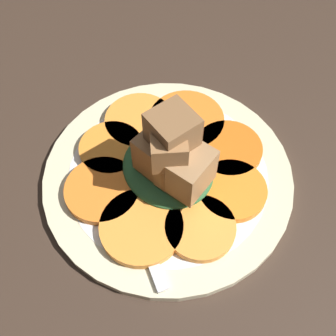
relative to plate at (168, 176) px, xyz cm
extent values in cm
cube|color=#38281E|center=(0.00, 0.00, -1.52)|extent=(120.00, 120.00, 2.00)
cylinder|color=beige|center=(0.00, 0.00, -0.02)|extent=(27.61, 27.61, 1.00)
cylinder|color=white|center=(0.00, 0.00, 0.03)|extent=(22.09, 22.09, 1.00)
cylinder|color=orange|center=(6.15, 3.87, 1.03)|extent=(7.39, 7.39, 0.89)
cylinder|color=orange|center=(1.88, 7.22, 1.03)|extent=(7.69, 7.69, 0.89)
cylinder|color=orange|center=(-4.26, 6.11, 1.03)|extent=(8.93, 8.93, 0.89)
cylinder|color=orange|center=(-7.67, 1.66, 1.03)|extent=(8.16, 8.16, 0.89)
cylinder|color=orange|center=(-6.36, -3.21, 1.03)|extent=(7.29, 7.29, 0.89)
cylinder|color=orange|center=(-2.42, -7.02, 1.03)|extent=(8.02, 8.02, 0.89)
cylinder|color=orange|center=(3.65, -6.26, 1.03)|extent=(8.53, 8.53, 0.89)
cylinder|color=#F99539|center=(7.39, -1.65, 1.03)|extent=(7.20, 7.20, 0.89)
ellipsoid|color=#2D6033|center=(0.00, 0.00, 1.59)|extent=(10.54, 9.49, 2.02)
cube|color=#9E754C|center=(2.85, -0.37, 4.91)|extent=(5.66, 5.66, 4.61)
cube|color=brown|center=(1.05, -0.27, 4.46)|extent=(4.72, 4.72, 3.72)
cube|color=olive|center=(0.12, -0.64, 4.88)|extent=(5.27, 5.27, 4.55)
cube|color=brown|center=(0.69, 0.48, 8.69)|extent=(4.13, 4.13, 4.06)
cube|color=olive|center=(1.50, -1.08, 7.72)|extent=(4.73, 4.73, 3.41)
cube|color=silver|center=(3.94, -6.54, 0.78)|extent=(12.65, 4.83, 0.40)
cube|color=silver|center=(-2.97, -4.42, 0.78)|extent=(2.17, 2.67, 0.40)
cube|color=silver|center=(-6.44, -4.41, 0.78)|extent=(4.95, 1.78, 0.40)
cube|color=silver|center=(-6.24, -3.77, 0.78)|extent=(4.95, 1.78, 0.40)
cube|color=silver|center=(-6.05, -3.13, 0.78)|extent=(4.95, 1.78, 0.40)
cube|color=silver|center=(-5.85, -2.49, 0.78)|extent=(4.95, 1.78, 0.40)
camera|label=1|loc=(19.68, -15.37, 39.77)|focal=45.00mm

